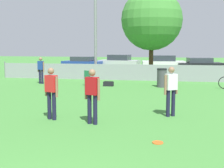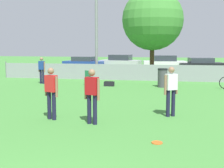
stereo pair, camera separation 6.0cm
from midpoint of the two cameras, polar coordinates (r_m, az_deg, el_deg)
The scene contains 14 objects.
fence_backline at distance 21.38m, azimuth 5.91°, elevation 2.09°, with size 20.87×0.07×1.21m.
tree_near_pole at distance 22.89m, azimuth 7.18°, elevation 11.57°, with size 4.37×4.37×6.41m.
player_defender_red at distance 10.23m, azimuth -11.20°, elevation -1.06°, with size 0.51×0.35×1.69m.
player_receiver_white at distance 10.68m, azimuth 10.58°, elevation -0.71°, with size 0.46×0.40×1.69m.
player_thrower_red at distance 9.47m, azimuth -3.82°, elevation -1.59°, with size 0.52×0.33×1.69m.
spectator_in_blue at distance 20.04m, azimuth -12.96°, elevation 2.77°, with size 0.50×0.32×1.66m.
frisbee_disc at distance 7.92m, azimuth 8.14°, elevation -10.55°, with size 0.28×0.28×0.03m.
folding_chair_sideline at distance 18.63m, azimuth -4.44°, elevation 1.23°, with size 0.58×0.58×0.92m.
trash_bin at distance 18.16m, azimuth 9.00°, elevation 1.14°, with size 0.57×0.57×1.08m.
gear_bag_sideline at distance 18.46m, azimuth -0.75°, elevation 0.03°, with size 0.59×0.32×0.29m.
parked_car_blue at distance 31.64m, azimuth -5.48°, elevation 3.87°, with size 4.20×2.24×1.28m.
parked_car_silver at distance 31.73m, azimuth 1.28°, elevation 4.00°, with size 4.24×2.29×1.46m.
parked_car_white at distance 30.04m, azimuth 9.31°, elevation 3.77°, with size 4.18×2.38×1.46m.
parked_car_dark at distance 30.17m, azimuth 15.65°, elevation 3.45°, with size 4.34×2.48×1.26m.
Camera 1 is at (1.82, -3.22, 2.40)m, focal length 50.00 mm.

